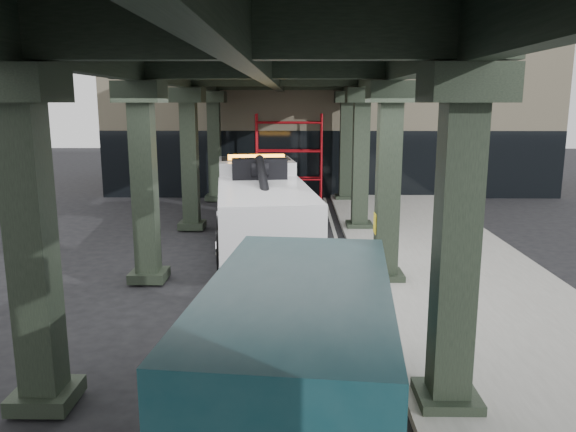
{
  "coord_description": "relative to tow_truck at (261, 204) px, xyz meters",
  "views": [
    {
      "loc": [
        0.36,
        -11.67,
        4.5
      ],
      "look_at": [
        0.14,
        2.16,
        1.7
      ],
      "focal_mm": 35.0,
      "sensor_mm": 36.0,
      "label": 1
    }
  ],
  "objects": [
    {
      "name": "ground",
      "position": [
        0.75,
        -5.34,
        -1.43
      ],
      "size": [
        90.0,
        90.0,
        0.0
      ],
      "primitive_type": "plane",
      "color": "black",
      "rests_on": "ground"
    },
    {
      "name": "sidewalk",
      "position": [
        5.25,
        -3.34,
        -1.35
      ],
      "size": [
        5.0,
        40.0,
        0.15
      ],
      "primitive_type": "cube",
      "color": "gray",
      "rests_on": "ground"
    },
    {
      "name": "lane_stripe",
      "position": [
        2.45,
        -3.34,
        -1.42
      ],
      "size": [
        0.12,
        38.0,
        0.01
      ],
      "primitive_type": "cube",
      "color": "silver",
      "rests_on": "ground"
    },
    {
      "name": "viaduct",
      "position": [
        0.35,
        -3.34,
        4.03
      ],
      "size": [
        7.4,
        32.0,
        6.4
      ],
      "color": "black",
      "rests_on": "ground"
    },
    {
      "name": "building",
      "position": [
        2.75,
        14.66,
        2.57
      ],
      "size": [
        22.0,
        10.0,
        8.0
      ],
      "primitive_type": "cube",
      "color": "#C6B793",
      "rests_on": "ground"
    },
    {
      "name": "scaffolding",
      "position": [
        0.75,
        9.3,
        0.68
      ],
      "size": [
        3.08,
        0.88,
        4.0
      ],
      "color": "red",
      "rests_on": "ground"
    },
    {
      "name": "tow_truck",
      "position": [
        0.0,
        0.0,
        0.0
      ],
      "size": [
        3.58,
        9.16,
        2.93
      ],
      "rotation": [
        0.0,
        0.0,
        0.13
      ],
      "color": "black",
      "rests_on": "ground"
    },
    {
      "name": "towed_van",
      "position": [
        1.17,
        -10.31,
        -0.14
      ],
      "size": [
        2.87,
        6.1,
        2.39
      ],
      "rotation": [
        0.0,
        0.0,
        -0.1
      ],
      "color": "#133E47",
      "rests_on": "ground"
    }
  ]
}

